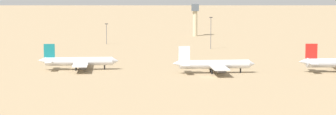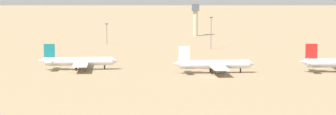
# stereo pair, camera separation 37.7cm
# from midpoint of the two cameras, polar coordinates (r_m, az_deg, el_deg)

# --- Properties ---
(ground) EXTENTS (4000.00, 4000.00, 0.00)m
(ground) POSITION_cam_midpoint_polar(r_m,az_deg,el_deg) (264.08, 3.69, -1.78)
(ground) COLOR #9E8460
(parked_jet_teal_3) EXTENTS (35.25, 29.78, 11.64)m
(parked_jet_teal_3) POSITION_cam_midpoint_polar(r_m,az_deg,el_deg) (288.24, -7.83, -0.34)
(parked_jet_teal_3) COLOR silver
(parked_jet_teal_3) RESTS_ON ground
(parked_jet_white_4) EXTENTS (35.47, 29.98, 11.71)m
(parked_jet_white_4) POSITION_cam_midpoint_polar(r_m,az_deg,el_deg) (275.92, 4.06, -0.61)
(parked_jet_white_4) COLOR silver
(parked_jet_white_4) RESTS_ON ground
(control_tower) EXTENTS (5.20, 5.20, 22.59)m
(control_tower) POSITION_cam_midpoint_polar(r_m,az_deg,el_deg) (457.51, 2.44, 3.60)
(control_tower) COLOR #C6B793
(control_tower) RESTS_ON ground
(light_pole_west) EXTENTS (1.80, 0.50, 18.36)m
(light_pole_west) POSITION_cam_midpoint_polar(r_m,az_deg,el_deg) (371.84, 3.82, 2.34)
(light_pole_west) COLOR #59595E
(light_pole_west) RESTS_ON ground
(light_pole_mid) EXTENTS (1.80, 0.50, 12.73)m
(light_pole_mid) POSITION_cam_midpoint_polar(r_m,az_deg,el_deg) (401.51, -5.36, 2.25)
(light_pole_mid) COLOR #59595E
(light_pole_mid) RESTS_ON ground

